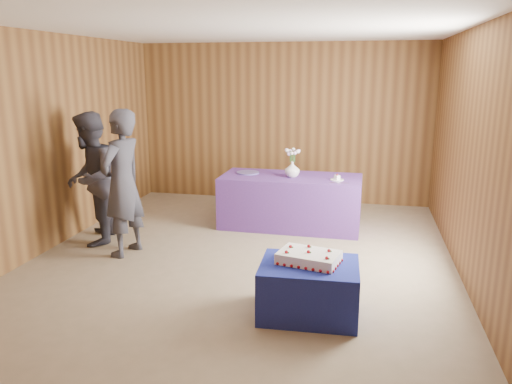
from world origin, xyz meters
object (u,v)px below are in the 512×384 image
(cake_table, at_px, (309,289))
(guest_left, at_px, (122,183))
(vase, at_px, (292,169))
(guest_right, at_px, (91,179))
(sheet_cake, at_px, (309,257))
(serving_table, at_px, (291,201))

(cake_table, height_order, guest_left, guest_left)
(vase, bearing_deg, guest_right, -153.63)
(sheet_cake, xyz_separation_m, guest_left, (-2.39, 1.08, 0.35))
(guest_left, bearing_deg, vase, 141.58)
(guest_left, bearing_deg, cake_table, 77.43)
(vase, bearing_deg, sheet_cake, -78.40)
(guest_left, bearing_deg, guest_right, -104.25)
(cake_table, height_order, serving_table, serving_table)
(sheet_cake, distance_m, vase, 2.67)
(serving_table, distance_m, sheet_cake, 2.70)
(cake_table, height_order, sheet_cake, sheet_cake)
(serving_table, xyz_separation_m, vase, (0.02, -0.04, 0.49))
(sheet_cake, relative_size, vase, 2.88)
(serving_table, relative_size, guest_left, 1.11)
(guest_left, distance_m, guest_right, 0.67)
(cake_table, bearing_deg, guest_left, 152.68)
(cake_table, bearing_deg, sheet_cake, 104.43)
(cake_table, relative_size, sheet_cake, 1.41)
(vase, bearing_deg, guest_left, -140.74)
(guest_left, relative_size, guest_right, 1.04)
(cake_table, distance_m, sheet_cake, 0.30)
(serving_table, relative_size, sheet_cake, 3.13)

